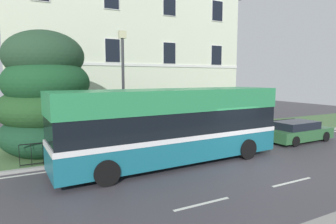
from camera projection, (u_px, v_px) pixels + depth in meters
ground_plane at (239, 162)px, 13.10m from camera, size 60.00×56.00×0.18m
georgian_townhouse at (124, 40)px, 24.47m from camera, size 18.33×8.31×13.78m
iron_verge_railing at (190, 137)px, 15.71m from camera, size 16.73×0.04×0.97m
evergreen_tree at (49, 101)px, 14.34m from camera, size 5.26×5.26×6.30m
single_decker_bus at (173, 125)px, 12.71m from camera, size 10.53×2.93×3.33m
parked_hatchback_01 at (298, 131)px, 17.32m from camera, size 4.37×1.95×1.23m
street_lamp_post at (123, 83)px, 14.30m from camera, size 0.36×0.24×5.99m
litter_bin at (243, 127)px, 18.23m from camera, size 0.57×0.57×1.13m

